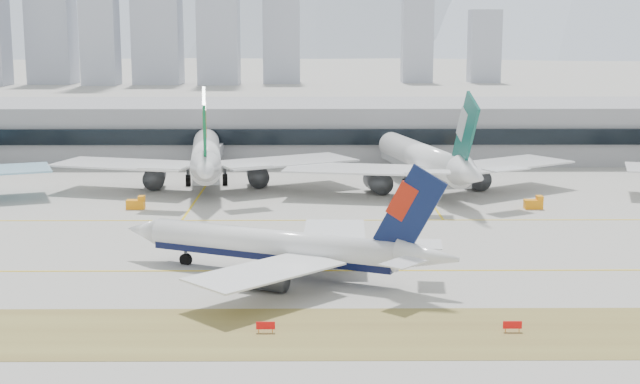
{
  "coord_description": "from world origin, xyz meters",
  "views": [
    {
      "loc": [
        -4.15,
        -130.53,
        34.53
      ],
      "look_at": [
        -3.05,
        18.0,
        7.5
      ],
      "focal_mm": 50.0,
      "sensor_mm": 36.0,
      "label": 1
    }
  ],
  "objects_px": {
    "widebody_cathay": "(425,162)",
    "terminal": "(328,129)",
    "taxiing_airliner": "(284,247)",
    "widebody_eva": "(206,158)"
  },
  "relations": [
    {
      "from": "widebody_cathay",
      "to": "terminal",
      "type": "relative_size",
      "value": 0.23
    },
    {
      "from": "taxiing_airliner",
      "to": "widebody_eva",
      "type": "xyz_separation_m",
      "value": [
        -19.76,
        74.49,
        2.19
      ]
    },
    {
      "from": "taxiing_airliner",
      "to": "terminal",
      "type": "distance_m",
      "value": 122.95
    },
    {
      "from": "widebody_eva",
      "to": "widebody_cathay",
      "type": "relative_size",
      "value": 1.04
    },
    {
      "from": "widebody_cathay",
      "to": "terminal",
      "type": "xyz_separation_m",
      "value": [
        -20.33,
        53.03,
        1.25
      ]
    },
    {
      "from": "widebody_eva",
      "to": "terminal",
      "type": "height_order",
      "value": "widebody_eva"
    },
    {
      "from": "widebody_cathay",
      "to": "terminal",
      "type": "height_order",
      "value": "widebody_cathay"
    },
    {
      "from": "taxiing_airliner",
      "to": "terminal",
      "type": "height_order",
      "value": "taxiing_airliner"
    },
    {
      "from": "widebody_cathay",
      "to": "widebody_eva",
      "type": "bearing_deg",
      "value": 72.25
    },
    {
      "from": "taxiing_airliner",
      "to": "widebody_cathay",
      "type": "xyz_separation_m",
      "value": [
        28.74,
        69.59,
        2.02
      ]
    }
  ]
}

